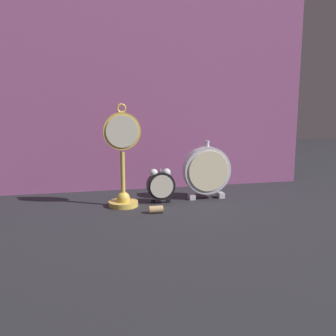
{
  "coord_description": "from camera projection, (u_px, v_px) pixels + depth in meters",
  "views": [
    {
      "loc": [
        -0.26,
        -1.08,
        0.33
      ],
      "look_at": [
        0.0,
        0.08,
        0.12
      ],
      "focal_mm": 40.0,
      "sensor_mm": 36.0,
      "label": 1
    }
  ],
  "objects": [
    {
      "name": "ground_plane",
      "position": [
        174.0,
        211.0,
        1.15
      ],
      "size": [
        4.0,
        4.0,
        0.0
      ],
      "primitive_type": "plane",
      "color": "#232328"
    },
    {
      "name": "fabric_backdrop_drape",
      "position": [
        154.0,
        92.0,
        1.4
      ],
      "size": [
        1.21,
        0.01,
        0.74
      ],
      "primitive_type": "cube",
      "color": "#8E4C7F",
      "rests_on": "ground_plane"
    },
    {
      "name": "pocket_watch_on_stand",
      "position": [
        123.0,
        163.0,
        1.18
      ],
      "size": [
        0.12,
        0.09,
        0.33
      ],
      "color": "gold",
      "rests_on": "ground_plane"
    },
    {
      "name": "alarm_clock_twin_bell",
      "position": [
        161.0,
        184.0,
        1.23
      ],
      "size": [
        0.09,
        0.03,
        0.12
      ],
      "color": "black",
      "rests_on": "ground_plane"
    },
    {
      "name": "mantel_clock_silver",
      "position": [
        207.0,
        171.0,
        1.28
      ],
      "size": [
        0.16,
        0.04,
        0.2
      ],
      "color": "silver",
      "rests_on": "ground_plane"
    },
    {
      "name": "wine_cork",
      "position": [
        156.0,
        209.0,
        1.13
      ],
      "size": [
        0.04,
        0.02,
        0.02
      ],
      "primitive_type": "cylinder",
      "rotation": [
        0.0,
        1.57,
        0.0
      ],
      "color": "tan",
      "rests_on": "ground_plane"
    }
  ]
}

